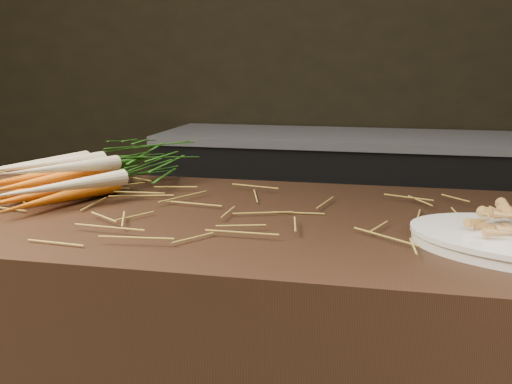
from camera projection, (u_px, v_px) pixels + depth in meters
back_counter at (350, 220)px, 3.11m from camera, size 1.82×0.62×0.84m
straw_bedding at (125, 204)px, 1.29m from camera, size 1.40×0.60×0.02m
root_veg_bunch at (103, 169)px, 1.44m from camera, size 0.37×0.60×0.11m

